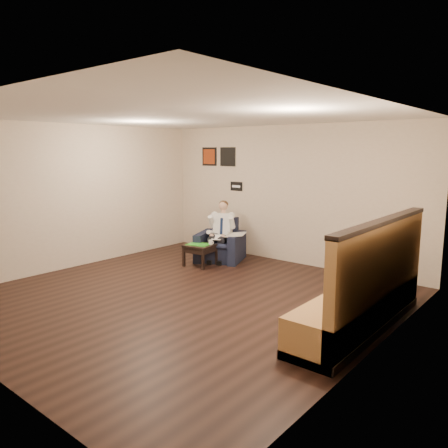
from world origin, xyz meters
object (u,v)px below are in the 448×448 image
Objects in this scene: coffee_mug at (211,242)px; banquette at (360,275)px; armchair at (220,240)px; smartphone at (207,243)px; cafe_table at (351,282)px; side_table at (200,255)px; green_folder at (198,244)px; seated_man at (219,233)px.

banquette reaches higher than coffee_mug.
armchair reaches higher than coffee_mug.
coffee_mug is at bearing -7.10° from smartphone.
cafe_table reaches higher than smartphone.
cafe_table is at bearing -8.06° from coffee_mug.
banquette reaches higher than armchair.
banquette reaches higher than cafe_table.
side_table is 5.79× the size of coffee_mug.
armchair is 3.40m from cafe_table.
armchair is 6.67× the size of smartphone.
side_table is (-0.03, -0.59, -0.22)m from armchair.
green_folder is 0.25m from coffee_mug.
coffee_mug is 0.12× the size of cafe_table.
coffee_mug is at bearing -96.39° from armchair.
banquette reaches higher than green_folder.
green_folder is at bearing 175.04° from cafe_table.
coffee_mug is at bearing -98.37° from seated_man.
cafe_table is (3.14, -0.45, -0.10)m from coffee_mug.
seated_man is at bearing 79.30° from green_folder.
seated_man is at bearing 157.82° from banquette.
smartphone is at bearing 72.34° from green_folder.
seated_man is at bearing 104.21° from coffee_mug.
cafe_table is (-0.40, 0.68, -0.34)m from banquette.
green_folder is at bearing -103.96° from smartphone.
smartphone is 0.05× the size of banquette.
coffee_mug is 3.18m from cafe_table.
side_table is 0.71× the size of cafe_table.
banquette is (3.73, -0.97, 0.28)m from green_folder.
banquette is (3.55, -1.13, 0.24)m from coffee_mug.
coffee_mug is 0.03× the size of banquette.
side_table is at bearing -140.00° from coffee_mug.
armchair is at bearing 85.09° from green_folder.
cafe_table is at bearing -36.46° from seated_man.
seated_man is 2.75× the size of green_folder.
smartphone is 3.31m from cafe_table.
smartphone is at bearing 78.95° from side_table.
coffee_mug reaches higher than green_folder.
cafe_table is at bearing -5.38° from side_table.
armchair is 0.62m from green_folder.
armchair reaches higher than green_folder.
cafe_table reaches higher than coffee_mug.
banquette is (3.71, -0.99, 0.50)m from side_table.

